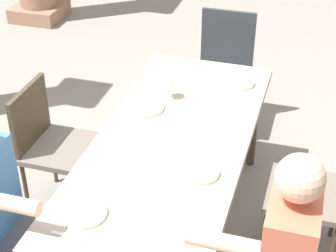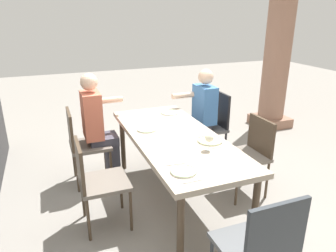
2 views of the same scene
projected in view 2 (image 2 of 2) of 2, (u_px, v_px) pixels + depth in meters
name	position (u px, v px, depth m)	size (l,w,h in m)	color
ground_plane	(175.00, 200.00, 3.43)	(16.00, 16.00, 0.00)	gray
dining_table	(175.00, 142.00, 3.19)	(2.00, 0.83, 0.75)	tan
chair_west_north	(212.00, 122.00, 4.18)	(0.44, 0.44, 0.93)	#4F4F50
chair_west_south	(83.00, 141.00, 3.61)	(0.44, 0.44, 0.90)	#6A6158
chair_mid_north	(250.00, 151.00, 3.43)	(0.44, 0.44, 0.85)	#6A6158
chair_mid_south	(95.00, 178.00, 2.86)	(0.44, 0.44, 0.86)	#6A6158
chair_head_east	(261.00, 246.00, 2.00)	(0.44, 0.44, 0.92)	#5B5E61
diner_woman_green	(199.00, 115.00, 4.07)	(0.35, 0.49, 1.25)	#3F3F4C
diner_man_white	(98.00, 126.00, 3.62)	(0.35, 0.49, 1.30)	#3F3F4C
stone_column_near	(278.00, 47.00, 5.20)	(0.56, 0.56, 2.76)	#936B56
plate_0	(170.00, 113.00, 3.85)	(0.22, 0.22, 0.02)	white
fork_0	(165.00, 110.00, 3.99)	(0.02, 0.17, 0.01)	silver
spoon_0	(174.00, 117.00, 3.72)	(0.02, 0.17, 0.01)	silver
plate_1	(147.00, 129.00, 3.31)	(0.21, 0.21, 0.02)	white
fork_1	(143.00, 125.00, 3.45)	(0.02, 0.17, 0.01)	silver
spoon_1	(151.00, 135.00, 3.18)	(0.02, 0.17, 0.01)	silver
plate_2	(210.00, 141.00, 3.02)	(0.24, 0.24, 0.02)	silver
wine_glass_2	(209.00, 138.00, 2.81)	(0.08, 0.08, 0.16)	white
fork_2	(203.00, 136.00, 3.15)	(0.02, 0.17, 0.01)	silver
spoon_2	(218.00, 147.00, 2.89)	(0.02, 0.17, 0.01)	silver
plate_3	(184.00, 171.00, 2.45)	(0.21, 0.21, 0.02)	white
fork_3	(176.00, 164.00, 2.58)	(0.02, 0.17, 0.01)	silver
spoon_3	(192.00, 181.00, 2.32)	(0.02, 0.17, 0.01)	silver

